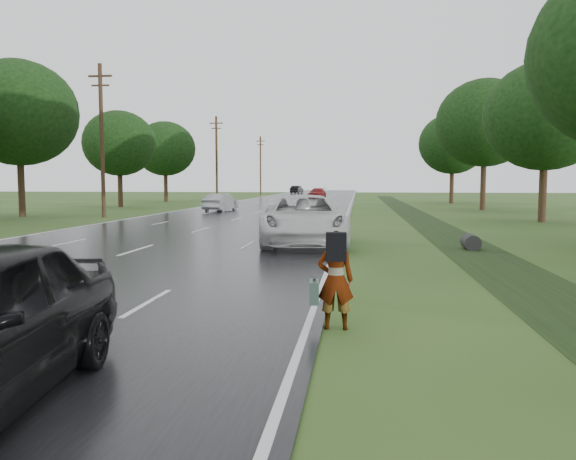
# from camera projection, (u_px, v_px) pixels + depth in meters

# --- Properties ---
(road) EXTENTS (14.00, 180.00, 0.04)m
(road) POSITION_uv_depth(u_px,v_px,m) (282.00, 205.00, 55.82)
(road) COLOR black
(road) RESTS_ON ground
(edge_stripe_east) EXTENTS (0.12, 180.00, 0.01)m
(edge_stripe_east) POSITION_uv_depth(u_px,v_px,m) (350.00, 205.00, 54.98)
(edge_stripe_east) COLOR silver
(edge_stripe_east) RESTS_ON road
(edge_stripe_west) EXTENTS (0.12, 180.00, 0.01)m
(edge_stripe_west) POSITION_uv_depth(u_px,v_px,m) (216.00, 204.00, 56.66)
(edge_stripe_west) COLOR silver
(edge_stripe_west) RESTS_ON road
(center_line) EXTENTS (0.12, 180.00, 0.01)m
(center_line) POSITION_uv_depth(u_px,v_px,m) (282.00, 205.00, 55.82)
(center_line) COLOR silver
(center_line) RESTS_ON road
(drainage_ditch) EXTENTS (2.20, 120.00, 0.56)m
(drainage_ditch) POSITION_uv_depth(u_px,v_px,m) (437.00, 228.00, 28.40)
(drainage_ditch) COLOR black
(drainage_ditch) RESTS_ON ground
(utility_pole_mid) EXTENTS (1.60, 0.26, 10.00)m
(utility_pole_mid) POSITION_uv_depth(u_px,v_px,m) (102.00, 138.00, 36.75)
(utility_pole_mid) COLOR #362616
(utility_pole_mid) RESTS_ON ground
(utility_pole_far) EXTENTS (1.60, 0.26, 10.00)m
(utility_pole_far) POSITION_uv_depth(u_px,v_px,m) (217.00, 157.00, 66.40)
(utility_pole_far) COLOR #362616
(utility_pole_far) RESTS_ON ground
(utility_pole_distant) EXTENTS (1.60, 0.26, 10.00)m
(utility_pole_distant) POSITION_uv_depth(u_px,v_px,m) (260.00, 165.00, 96.05)
(utility_pole_distant) COLOR #362616
(utility_pole_distant) RESTS_ON ground
(tree_east_c) EXTENTS (7.00, 7.00, 9.29)m
(tree_east_c) POSITION_uv_depth(u_px,v_px,m) (546.00, 116.00, 32.27)
(tree_east_c) COLOR #362616
(tree_east_c) RESTS_ON ground
(tree_east_d) EXTENTS (8.00, 8.00, 10.76)m
(tree_east_d) POSITION_uv_depth(u_px,v_px,m) (485.00, 123.00, 46.06)
(tree_east_d) COLOR #362616
(tree_east_d) RESTS_ON ground
(tree_east_f) EXTENTS (7.20, 7.20, 9.62)m
(tree_east_f) POSITION_uv_depth(u_px,v_px,m) (453.00, 144.00, 60.01)
(tree_east_f) COLOR #362616
(tree_east_f) RESTS_ON ground
(tree_west_c) EXTENTS (7.80, 7.80, 10.43)m
(tree_west_c) POSITION_uv_depth(u_px,v_px,m) (18.00, 113.00, 37.32)
(tree_west_c) COLOR #362616
(tree_west_c) RESTS_ON ground
(tree_west_d) EXTENTS (6.60, 6.60, 8.80)m
(tree_west_d) POSITION_uv_depth(u_px,v_px,m) (119.00, 143.00, 51.15)
(tree_west_d) COLOR #362616
(tree_west_d) RESTS_ON ground
(tree_west_f) EXTENTS (7.00, 7.00, 9.29)m
(tree_west_f) POSITION_uv_depth(u_px,v_px,m) (165.00, 149.00, 65.04)
(tree_west_f) COLOR #362616
(tree_west_f) RESTS_ON ground
(pedestrian) EXTENTS (0.74, 0.64, 1.61)m
(pedestrian) POSITION_uv_depth(u_px,v_px,m) (334.00, 279.00, 9.05)
(pedestrian) COLOR #A5998C
(pedestrian) RESTS_ON ground
(white_pickup) EXTENTS (3.84, 6.97, 1.85)m
(white_pickup) POSITION_uv_depth(u_px,v_px,m) (303.00, 219.00, 21.02)
(white_pickup) COLOR silver
(white_pickup) RESTS_ON road
(silver_sedan) EXTENTS (2.02, 4.36, 1.39)m
(silver_sedan) POSITION_uv_depth(u_px,v_px,m) (221.00, 202.00, 43.97)
(silver_sedan) COLOR #919499
(silver_sedan) RESTS_ON road
(far_car_red) EXTENTS (2.46, 4.94, 1.38)m
(far_car_red) POSITION_uv_depth(u_px,v_px,m) (317.00, 193.00, 77.77)
(far_car_red) COLOR maroon
(far_car_red) RESTS_ON road
(far_car_dark) EXTENTS (2.16, 4.61, 1.46)m
(far_car_dark) POSITION_uv_depth(u_px,v_px,m) (297.00, 190.00, 105.35)
(far_car_dark) COLOR black
(far_car_dark) RESTS_ON road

